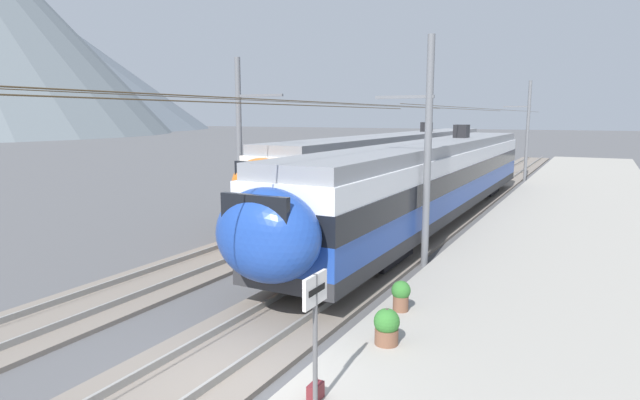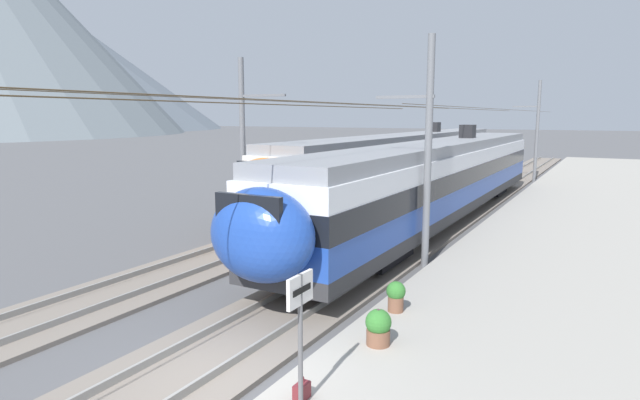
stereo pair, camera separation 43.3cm
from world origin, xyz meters
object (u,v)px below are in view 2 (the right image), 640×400
train_near_platform (440,177)px  potted_plant_by_shelter (396,295)px  train_far_track (408,159)px  catenary_mast_mid (424,149)px  catenary_mast_far_side (246,142)px  potted_plant_platform_edge (378,326)px  platform_sign (300,311)px  catenary_mast_east (535,130)px  handbag_near_sign (302,391)px

train_near_platform → potted_plant_by_shelter: 12.65m
train_near_platform → train_far_track: same height
train_near_platform → catenary_mast_mid: 7.53m
catenary_mast_mid → catenary_mast_far_side: size_ratio=1.00×
catenary_mast_far_side → potted_plant_by_shelter: (-6.60, -9.47, -3.18)m
train_near_platform → potted_plant_platform_edge: size_ratio=38.85×
train_near_platform → potted_plant_by_shelter: bearing=-167.8°
catenary_mast_mid → platform_sign: size_ratio=21.47×
platform_sign → potted_plant_by_shelter: bearing=2.6°
train_near_platform → potted_plant_by_shelter: (-12.28, -2.66, -1.48)m
catenary_mast_east → handbag_near_sign: size_ratio=117.67×
catenary_mast_far_side → platform_sign: catenary_mast_far_side is taller
handbag_near_sign → potted_plant_platform_edge: 2.63m
potted_plant_platform_edge → potted_plant_by_shelter: 1.99m
catenary_mast_east → potted_plant_platform_edge: catenary_mast_east is taller
train_far_track → platform_sign: train_far_track is taller
train_far_track → catenary_mast_mid: bearing=-158.5°
catenary_mast_mid → catenary_mast_far_side: catenary_mast_mid is taller
train_far_track → potted_plant_platform_edge: train_far_track is taller
train_near_platform → handbag_near_sign: train_near_platform is taller
train_near_platform → potted_plant_by_shelter: train_near_platform is taller
catenary_mast_far_side → potted_plant_by_shelter: size_ratio=64.43×
train_near_platform → platform_sign: bearing=-170.4°
catenary_mast_east → catenary_mast_far_side: bearing=161.2°
train_far_track → handbag_near_sign: bearing=-163.6°
train_far_track → potted_plant_platform_edge: 24.90m
train_near_platform → handbag_near_sign: size_ratio=72.34×
potted_plant_by_shelter → catenary_mast_far_side: bearing=55.1°
catenary_mast_mid → potted_plant_platform_edge: (-7.07, -1.46, -3.22)m
catenary_mast_mid → handbag_near_sign: bearing=-173.0°
platform_sign → potted_plant_by_shelter: 4.92m
train_near_platform → catenary_mast_mid: catenary_mast_mid is taller
catenary_mast_mid → platform_sign: catenary_mast_mid is taller
catenary_mast_east → platform_sign: 36.11m
train_near_platform → platform_sign: (-17.04, -2.88, -0.26)m
handbag_near_sign → potted_plant_platform_edge: size_ratio=0.54×
catenary_mast_mid → handbag_near_sign: size_ratio=117.67×
platform_sign → catenary_mast_far_side: bearing=40.4°
catenary_mast_far_side → catenary_mast_mid: bearing=-100.0°
handbag_near_sign → potted_plant_by_shelter: size_ratio=0.55×
platform_sign → handbag_near_sign: bearing=27.6°
catenary_mast_mid → platform_sign: (-9.88, -1.30, -1.98)m
potted_plant_platform_edge → potted_plant_by_shelter: size_ratio=1.02×
catenary_mast_far_side → handbag_near_sign: catenary_mast_far_side is taller
train_near_platform → catenary_mast_east: (18.99, -1.57, 1.76)m
potted_plant_by_shelter → platform_sign: bearing=-177.4°
train_far_track → potted_plant_by_shelter: (-21.59, -7.58, -1.49)m
catenary_mast_east → potted_plant_by_shelter: size_ratio=64.43×
potted_plant_platform_edge → catenary_mast_far_side: bearing=49.0°
train_far_track → handbag_near_sign: (-26.14, -7.68, -1.76)m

